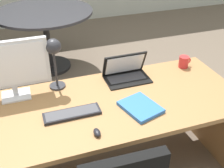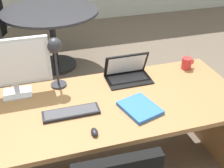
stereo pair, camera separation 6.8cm
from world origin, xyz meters
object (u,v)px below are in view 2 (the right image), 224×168
object	(u,v)px
mouse	(94,132)
desk_lamp	(55,52)
desk	(112,119)
monitor	(11,65)
laptop	(127,71)
book	(140,108)
keyboard	(71,113)
coffee_mug	(187,63)
meeting_table	(52,25)

from	to	relation	value
mouse	desk_lamp	size ratio (longest dim) A/B	0.18
desk	monitor	xyz separation A→B (m)	(-0.65, 0.24, 0.44)
desk	laptop	xyz separation A→B (m)	(0.20, 0.23, 0.26)
desk	book	bearing A→B (deg)	-53.23
keyboard	coffee_mug	distance (m)	1.09
keyboard	coffee_mug	xyz separation A→B (m)	(1.04, 0.34, 0.04)
mouse	coffee_mug	world-z (taller)	coffee_mug
monitor	keyboard	bearing A→B (deg)	-45.59
monitor	mouse	world-z (taller)	monitor
book	desk	bearing A→B (deg)	126.77
laptop	coffee_mug	size ratio (longest dim) A/B	3.19
desk_lamp	book	xyz separation A→B (m)	(0.49, -0.43, -0.28)
desk	book	xyz separation A→B (m)	(0.14, -0.19, 0.21)
keyboard	laptop	bearing A→B (deg)	33.46
monitor	desk	bearing A→B (deg)	-20.09
book	coffee_mug	bearing A→B (deg)	35.61
laptop	desk_lamp	distance (m)	0.59
desk	coffee_mug	size ratio (longest dim) A/B	17.07
laptop	meeting_table	bearing A→B (deg)	103.92
laptop	meeting_table	distance (m)	1.77
coffee_mug	laptop	bearing A→B (deg)	-179.79
desk	book	distance (m)	0.32
desk	laptop	world-z (taller)	laptop
laptop	keyboard	xyz separation A→B (m)	(-0.51, -0.34, -0.05)
book	laptop	bearing A→B (deg)	82.58
monitor	desk_lamp	bearing A→B (deg)	1.28
mouse	book	distance (m)	0.38
coffee_mug	meeting_table	distance (m)	1.97
desk	meeting_table	world-z (taller)	meeting_table
monitor	keyboard	world-z (taller)	monitor
desk	laptop	distance (m)	0.40
laptop	keyboard	distance (m)	0.61
laptop	coffee_mug	bearing A→B (deg)	0.21
desk	keyboard	distance (m)	0.39
laptop	book	distance (m)	0.43
coffee_mug	desk	bearing A→B (deg)	-162.48
monitor	desk_lamp	xyz separation A→B (m)	(0.30, 0.01, 0.05)
laptop	book	world-z (taller)	laptop
desk	monitor	size ratio (longest dim) A/B	3.55
mouse	meeting_table	distance (m)	2.29
desk_lamp	meeting_table	xyz separation A→B (m)	(0.12, 1.70, -0.41)
desk_lamp	mouse	bearing A→B (deg)	-77.06
meeting_table	keyboard	bearing A→B (deg)	-92.32
keyboard	book	size ratio (longest dim) A/B	1.21
mouse	monitor	bearing A→B (deg)	127.15
meeting_table	mouse	bearing A→B (deg)	-89.53
desk_lamp	book	world-z (taller)	desk_lamp
keyboard	meeting_table	world-z (taller)	meeting_table
desk	mouse	xyz separation A→B (m)	(-0.21, -0.34, 0.22)
desk_lamp	meeting_table	bearing A→B (deg)	86.09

